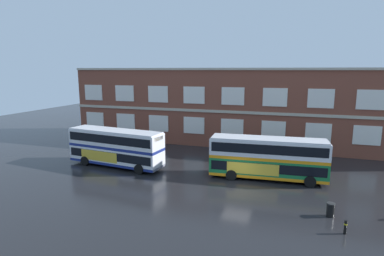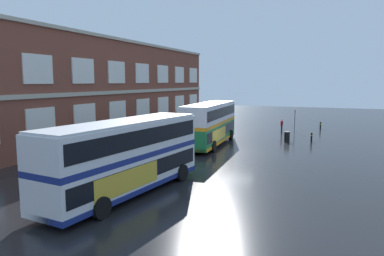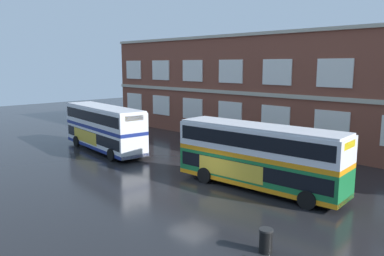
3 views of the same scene
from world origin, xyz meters
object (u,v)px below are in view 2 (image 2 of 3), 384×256
Objects in this scene: bus_stand_flag at (295,118)px; safety_bollard_west at (320,126)px; station_litter_bin at (287,136)px; safety_bollard_east at (311,137)px; double_decker_middle at (210,123)px; waiting_passenger at (282,125)px; double_decker_near at (125,156)px.

bus_stand_flag is 4.25m from safety_bollard_west.
station_litter_bin is 2.45m from safety_bollard_east.
safety_bollard_west is (16.33, -9.35, -1.66)m from double_decker_middle.
waiting_passenger is at bearing 34.79° from safety_bollard_east.
safety_bollard_west is 10.61m from safety_bollard_east.
bus_stand_flag is at bearing 134.61° from safety_bollard_west.
waiting_passenger is at bearing -24.84° from double_decker_middle.
station_litter_bin is at bearing -178.51° from bus_stand_flag.
bus_stand_flag is 2.84× the size of safety_bollard_west.
safety_bollard_east is at bearing -20.21° from double_decker_near.
waiting_passenger is 0.63× the size of bus_stand_flag.
safety_bollard_west is at bearing -29.81° from double_decker_middle.
bus_stand_flag is at bearing 18.44° from safety_bollard_east.
double_decker_middle is 10.83× the size of station_litter_bin.
waiting_passenger is at bearing 140.83° from safety_bollard_west.
double_decker_middle is 11.74× the size of safety_bollard_east.
safety_bollard_east is (5.72, -9.02, -1.66)m from double_decker_middle.
safety_bollard_west is at bearing -45.39° from bus_stand_flag.
double_decker_middle is at bearing 154.41° from bus_stand_flag.
double_decker_near is at bearing -176.64° from double_decker_middle.
waiting_passenger is 1.79× the size of safety_bollard_west.
bus_stand_flag reaches higher than safety_bollard_east.
waiting_passenger reaches higher than safety_bollard_east.
double_decker_middle is 4.13× the size of bus_stand_flag.
double_decker_middle reaches higher than waiting_passenger.
safety_bollard_west is (5.10, -4.15, -0.44)m from waiting_passenger.
waiting_passenger is (27.42, -4.25, -1.22)m from double_decker_near.
safety_bollard_west is 1.00× the size of safety_bollard_east.
bus_stand_flag reaches higher than waiting_passenger.
double_decker_near is at bearing 171.20° from waiting_passenger.
waiting_passenger is 6.33m from station_litter_bin.
double_decker_near and double_decker_middle have the same top height.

